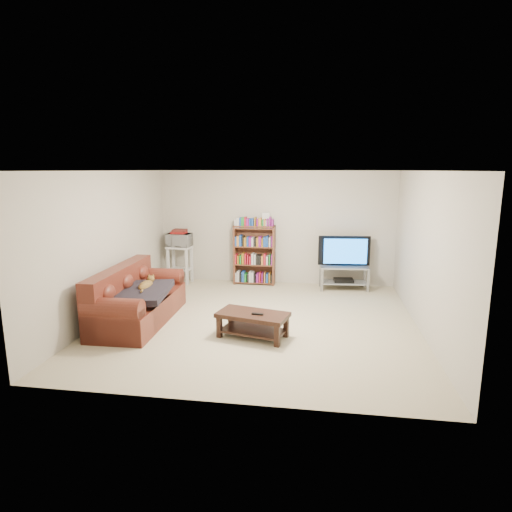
% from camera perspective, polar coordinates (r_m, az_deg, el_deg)
% --- Properties ---
extents(floor, '(5.00, 5.00, 0.00)m').
position_cam_1_polar(floor, '(7.01, 0.33, -8.71)').
color(floor, beige).
rests_on(floor, ground).
extents(ceiling, '(5.00, 5.00, 0.00)m').
position_cam_1_polar(ceiling, '(6.58, 0.35, 11.31)').
color(ceiling, white).
rests_on(ceiling, ground).
extents(wall_back, '(5.00, 0.00, 5.00)m').
position_cam_1_polar(wall_back, '(9.15, 2.58, 3.79)').
color(wall_back, beige).
rests_on(wall_back, ground).
extents(wall_front, '(5.00, 0.00, 5.00)m').
position_cam_1_polar(wall_front, '(4.30, -4.46, -5.01)').
color(wall_front, beige).
rests_on(wall_front, ground).
extents(wall_left, '(0.00, 5.00, 5.00)m').
position_cam_1_polar(wall_left, '(7.47, -19.02, 1.45)').
color(wall_left, beige).
rests_on(wall_left, ground).
extents(wall_right, '(0.00, 5.00, 5.00)m').
position_cam_1_polar(wall_right, '(6.81, 21.65, 0.34)').
color(wall_right, beige).
rests_on(wall_right, ground).
extents(sofa, '(0.93, 2.10, 0.89)m').
position_cam_1_polar(sofa, '(7.20, -15.87, -5.96)').
color(sofa, '#5C2317').
rests_on(sofa, floor).
extents(blanket, '(0.91, 1.12, 0.18)m').
position_cam_1_polar(blanket, '(6.95, -15.05, -4.73)').
color(blanket, black).
rests_on(blanket, sofa).
extents(cat, '(0.24, 0.57, 0.17)m').
position_cam_1_polar(cat, '(7.10, -14.50, -3.85)').
color(cat, brown).
rests_on(cat, sofa).
extents(coffee_table, '(1.11, 0.74, 0.37)m').
position_cam_1_polar(coffee_table, '(6.31, -0.43, -8.57)').
color(coffee_table, black).
rests_on(coffee_table, floor).
extents(remote, '(0.17, 0.06, 0.02)m').
position_cam_1_polar(remote, '(6.19, 0.20, -7.74)').
color(remote, black).
rests_on(remote, coffee_table).
extents(tv_stand, '(1.01, 0.52, 0.49)m').
position_cam_1_polar(tv_stand, '(8.93, 11.63, -2.30)').
color(tv_stand, '#999EA3').
rests_on(tv_stand, floor).
extents(television, '(1.06, 0.22, 0.61)m').
position_cam_1_polar(television, '(8.83, 11.75, 0.59)').
color(television, black).
rests_on(television, tv_stand).
extents(dvd_player, '(0.41, 0.30, 0.06)m').
position_cam_1_polar(dvd_player, '(8.96, 11.59, -3.18)').
color(dvd_player, black).
rests_on(dvd_player, tv_stand).
extents(bookshelf, '(0.88, 0.28, 1.27)m').
position_cam_1_polar(bookshelf, '(9.09, -0.22, 0.27)').
color(bookshelf, brown).
rests_on(bookshelf, floor).
extents(shelf_clutter, '(0.64, 0.20, 0.28)m').
position_cam_1_polar(shelf_clutter, '(8.98, 0.42, 4.77)').
color(shelf_clutter, silver).
rests_on(shelf_clutter, bookshelf).
extents(microwave_stand, '(0.53, 0.40, 0.80)m').
position_cam_1_polar(microwave_stand, '(9.37, -10.10, -0.44)').
color(microwave_stand, silver).
rests_on(microwave_stand, floor).
extents(microwave, '(0.52, 0.37, 0.27)m').
position_cam_1_polar(microwave, '(9.29, -10.19, 2.13)').
color(microwave, silver).
rests_on(microwave, microwave_stand).
extents(game_boxes, '(0.31, 0.28, 0.05)m').
position_cam_1_polar(game_boxes, '(9.27, -10.23, 3.12)').
color(game_boxes, maroon).
rests_on(game_boxes, microwave).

